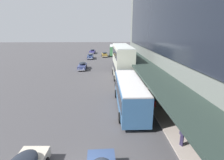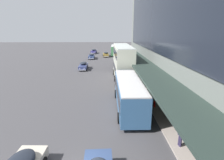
% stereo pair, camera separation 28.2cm
% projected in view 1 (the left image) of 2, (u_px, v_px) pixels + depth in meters
% --- Properties ---
extents(transit_bus_kerbside_front, '(2.91, 11.15, 5.82)m').
position_uv_depth(transit_bus_kerbside_front, '(122.00, 62.00, 29.23)').
color(transit_bus_kerbside_front, beige).
rests_on(transit_bus_kerbside_front, ground).
extents(transit_bus_kerbside_rear, '(2.78, 9.76, 3.20)m').
position_uv_depth(transit_bus_kerbside_rear, '(130.00, 93.00, 18.57)').
color(transit_bus_kerbside_rear, '#386595').
rests_on(transit_bus_kerbside_rear, ground).
extents(transit_bus_kerbside_far, '(2.94, 9.34, 3.24)m').
position_uv_depth(transit_bus_kerbside_far, '(113.00, 50.00, 59.51)').
color(transit_bus_kerbside_far, '#468A54').
rests_on(transit_bus_kerbside_far, ground).
extents(sedan_lead_near, '(2.15, 4.45, 1.57)m').
position_uv_depth(sedan_lead_near, '(92.00, 51.00, 63.96)').
color(sedan_lead_near, navy).
rests_on(sedan_lead_near, ground).
extents(sedan_second_near, '(2.01, 4.97, 1.52)m').
position_uv_depth(sedan_second_near, '(90.00, 56.00, 52.09)').
color(sedan_second_near, navy).
rests_on(sedan_second_near, ground).
extents(sedan_lead_mid, '(1.98, 4.86, 1.56)m').
position_uv_depth(sedan_lead_mid, '(104.00, 54.00, 56.16)').
color(sedan_lead_mid, olive).
rests_on(sedan_lead_mid, ground).
extents(sedan_second_mid, '(1.84, 4.96, 1.63)m').
position_uv_depth(sedan_second_mid, '(82.00, 66.00, 37.94)').
color(sedan_second_mid, navy).
rests_on(sedan_second_mid, ground).
extents(pedestrian_at_kerb, '(0.33, 0.61, 1.86)m').
position_uv_depth(pedestrian_at_kerb, '(183.00, 133.00, 12.46)').
color(pedestrian_at_kerb, '#2B2542').
rests_on(pedestrian_at_kerb, sidewalk_kerb).
extents(fire_hydrant, '(0.20, 0.40, 0.70)m').
position_uv_depth(fire_hydrant, '(155.00, 104.00, 19.03)').
color(fire_hydrant, red).
rests_on(fire_hydrant, sidewalk_kerb).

